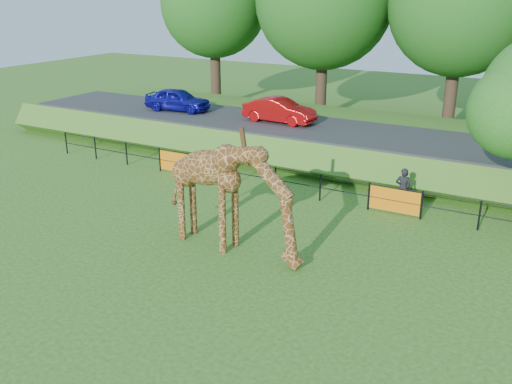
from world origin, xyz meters
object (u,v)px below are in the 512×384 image
car_red (279,110)px  visitor (403,189)px  giraffe (233,197)px  car_blue (178,100)px

car_red → visitor: 9.75m
giraffe → visitor: 7.37m
giraffe → car_blue: giraffe is taller
car_red → giraffe: bearing=-157.1°
giraffe → visitor: (3.73, 6.28, -1.01)m
car_blue → visitor: size_ratio=2.28×
car_blue → giraffe: bearing=-143.7°
car_blue → car_red: size_ratio=0.98×
car_blue → visitor: bearing=-116.4°
giraffe → visitor: size_ratio=3.13×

